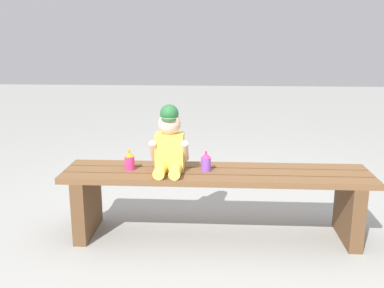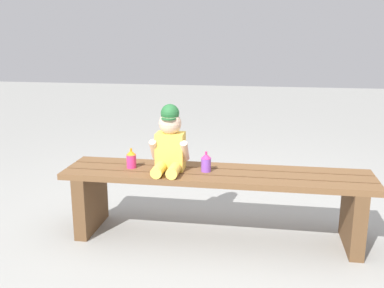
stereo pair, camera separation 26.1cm
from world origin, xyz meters
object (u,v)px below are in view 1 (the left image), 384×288
(child_figure, at_px, (169,143))
(sippy_cup_left, at_px, (129,160))
(park_bench, at_px, (216,190))
(sippy_cup_right, at_px, (205,161))

(child_figure, height_order, sippy_cup_left, child_figure)
(park_bench, distance_m, child_figure, 0.41)
(park_bench, relative_size, sippy_cup_left, 15.00)
(park_bench, xyz_separation_m, sippy_cup_right, (-0.06, 0.00, 0.18))
(sippy_cup_right, bearing_deg, park_bench, -3.96)
(park_bench, xyz_separation_m, child_figure, (-0.28, -0.01, 0.30))
(sippy_cup_left, xyz_separation_m, sippy_cup_right, (0.47, 0.00, 0.00))
(park_bench, bearing_deg, sippy_cup_right, 176.04)
(sippy_cup_left, bearing_deg, park_bench, -0.48)
(child_figure, bearing_deg, sippy_cup_left, 176.04)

